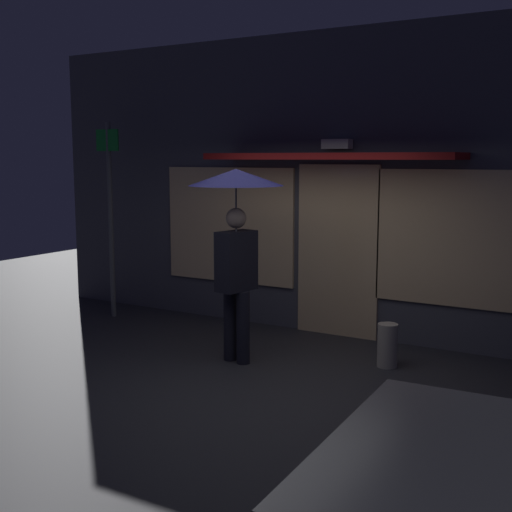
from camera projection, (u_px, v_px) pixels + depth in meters
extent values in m
plane|color=#2D2D33|center=(250.00, 383.00, 6.79)|extent=(18.00, 18.00, 0.00)
cube|color=#4C4C56|center=(344.00, 185.00, 8.51)|extent=(9.27, 0.30, 3.87)
cube|color=#F9D199|center=(338.00, 251.00, 8.49)|extent=(1.10, 0.04, 2.20)
cube|color=#F9D199|center=(229.00, 225.00, 9.28)|extent=(2.03, 0.04, 1.60)
cube|color=#F9D199|center=(461.00, 239.00, 7.68)|extent=(2.03, 0.04, 1.60)
cube|color=white|center=(337.00, 144.00, 8.22)|extent=(0.36, 0.16, 0.12)
cube|color=maroon|center=(328.00, 156.00, 8.03)|extent=(3.20, 0.70, 0.08)
cylinder|color=black|center=(243.00, 328.00, 7.39)|extent=(0.15, 0.15, 0.82)
cylinder|color=black|center=(230.00, 325.00, 7.52)|extent=(0.15, 0.15, 0.82)
cube|color=black|center=(236.00, 261.00, 7.34)|extent=(0.33, 0.50, 0.66)
cube|color=silver|center=(225.00, 260.00, 7.38)|extent=(0.05, 0.14, 0.53)
cube|color=#721966|center=(225.00, 262.00, 7.39)|extent=(0.03, 0.05, 0.42)
sphere|color=tan|center=(236.00, 218.00, 7.27)|extent=(0.23, 0.23, 0.23)
cylinder|color=slate|center=(236.00, 214.00, 7.27)|extent=(0.02, 0.02, 0.98)
cone|color=#14144C|center=(236.00, 177.00, 7.21)|extent=(1.05, 1.05, 0.18)
cylinder|color=black|center=(500.00, 492.00, 3.93)|extent=(0.65, 0.24, 0.64)
cylinder|color=#595B60|center=(111.00, 221.00, 9.45)|extent=(0.07, 0.07, 2.78)
cube|color=#198C33|center=(107.00, 140.00, 9.27)|extent=(0.40, 0.02, 0.30)
cylinder|color=#B2A899|center=(387.00, 345.00, 7.29)|extent=(0.22, 0.22, 0.48)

